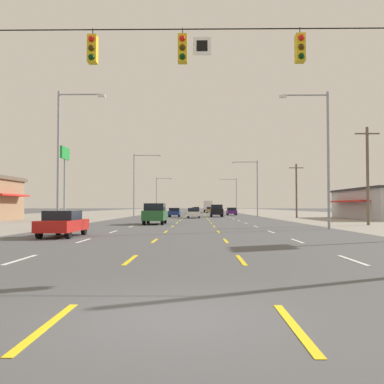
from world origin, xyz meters
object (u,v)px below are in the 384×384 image
(sedan_center_turn_mid, at_px, (194,213))
(streetlight_right_row_0, at_px, (324,150))
(sedan_center_turn_farthest, at_px, (195,211))
(hatchback_center_turn_distant_b, at_px, (196,210))
(sedan_far_right_farther, at_px, (232,211))
(streetlight_left_row_0, at_px, (63,150))
(sedan_far_left_nearest, at_px, (63,223))
(hatchback_inner_right_distant_a, at_px, (210,210))
(sedan_inner_left_midfar, at_px, (174,212))
(streetlight_left_row_1, at_px, (137,180))
(streetlight_left_row_2, at_px, (158,192))
(suv_inner_left_near, at_px, (155,213))
(pole_sign_left_row_1, at_px, (65,164))
(streetlight_right_row_1, at_px, (255,184))
(box_truck_inner_right_distant_c, at_px, (208,206))
(streetlight_right_row_2, at_px, (234,193))
(suv_inner_right_far, at_px, (216,211))

(sedan_center_turn_mid, relative_size, streetlight_right_row_0, 0.44)
(sedan_center_turn_farthest, bearing_deg, hatchback_center_turn_distant_b, 89.75)
(sedan_far_right_farther, relative_size, streetlight_left_row_0, 0.43)
(sedan_far_left_nearest, relative_size, hatchback_inner_right_distant_a, 1.15)
(sedan_inner_left_midfar, relative_size, streetlight_left_row_0, 0.43)
(sedan_center_turn_mid, relative_size, streetlight_left_row_0, 0.43)
(sedan_center_turn_mid, xyz_separation_m, sedan_far_right_farther, (7.04, 19.92, 0.00))
(sedan_far_left_nearest, bearing_deg, streetlight_left_row_1, 93.09)
(streetlight_right_row_0, bearing_deg, streetlight_left_row_1, 116.96)
(streetlight_left_row_2, bearing_deg, sedan_center_turn_farthest, -56.98)
(streetlight_right_row_0, bearing_deg, sedan_far_left_nearest, -154.42)
(hatchback_center_turn_distant_b, bearing_deg, suv_inner_left_near, -92.60)
(sedan_center_turn_mid, height_order, pole_sign_left_row_1, pole_sign_left_row_1)
(streetlight_right_row_1, bearing_deg, pole_sign_left_row_1, -134.30)
(pole_sign_left_row_1, relative_size, streetlight_left_row_1, 0.78)
(sedan_far_right_farther, bearing_deg, streetlight_right_row_1, -76.20)
(streetlight_left_row_0, height_order, streetlight_left_row_1, streetlight_left_row_0)
(sedan_far_left_nearest, height_order, box_truck_inner_right_distant_c, box_truck_inner_right_distant_c)
(sedan_far_right_farther, xyz_separation_m, streetlight_left_row_1, (-16.50, -11.69, 5.26))
(hatchback_inner_right_distant_a, xyz_separation_m, hatchback_center_turn_distant_b, (-3.55, 7.86, 0.00))
(suv_inner_left_near, bearing_deg, streetlight_right_row_0, -32.74)
(box_truck_inner_right_distant_c, xyz_separation_m, streetlight_left_row_0, (-13.10, -90.58, 4.10))
(sedan_far_right_farther, relative_size, streetlight_left_row_1, 0.43)
(hatchback_inner_right_distant_a, bearing_deg, sedan_far_left_nearest, -96.82)
(sedan_far_left_nearest, height_order, streetlight_left_row_1, streetlight_left_row_1)
(sedan_center_turn_mid, xyz_separation_m, hatchback_center_turn_distant_b, (0.16, 58.76, 0.03))
(suv_inner_left_near, relative_size, sedan_inner_left_midfar, 1.09)
(suv_inner_left_near, bearing_deg, pole_sign_left_row_1, 152.71)
(sedan_far_left_nearest, bearing_deg, sedan_center_turn_mid, 79.69)
(pole_sign_left_row_1, relative_size, streetlight_right_row_1, 0.88)
(sedan_inner_left_midfar, distance_m, streetlight_left_row_1, 8.45)
(suv_inner_left_near, distance_m, sedan_center_turn_mid, 21.70)
(hatchback_center_turn_distant_b, bearing_deg, sedan_far_right_farther, -79.96)
(suv_inner_left_near, distance_m, streetlight_left_row_2, 68.37)
(sedan_far_right_farther, distance_m, streetlight_right_row_1, 12.91)
(sedan_far_right_farther, bearing_deg, streetlight_left_row_0, -108.41)
(pole_sign_left_row_1, xyz_separation_m, streetlight_left_row_1, (4.35, 24.31, -0.29))
(sedan_center_turn_mid, xyz_separation_m, pole_sign_left_row_1, (-13.82, -16.09, 5.55))
(sedan_center_turn_mid, distance_m, streetlight_right_row_2, 47.79)
(sedan_far_left_nearest, relative_size, streetlight_right_row_2, 0.51)
(hatchback_center_turn_distant_b, xyz_separation_m, streetlight_left_row_1, (-9.63, -50.53, 5.24))
(suv_inner_right_far, bearing_deg, streetlight_right_row_1, 13.05)
(suv_inner_right_far, distance_m, box_truck_inner_right_distant_c, 53.72)
(sedan_far_right_farther, distance_m, pole_sign_left_row_1, 41.98)
(box_truck_inner_right_distant_c, bearing_deg, hatchback_inner_right_distant_a, -88.68)
(sedan_inner_left_midfar, height_order, suv_inner_right_far, suv_inner_right_far)
(sedan_far_left_nearest, relative_size, box_truck_inner_right_distant_c, 0.62)
(suv_inner_left_near, height_order, streetlight_left_row_2, streetlight_left_row_2)
(streetlight_left_row_1, relative_size, streetlight_right_row_1, 1.12)
(streetlight_left_row_0, xyz_separation_m, streetlight_right_row_1, (19.52, 38.33, -0.53))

